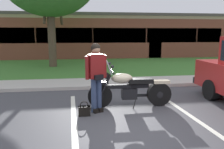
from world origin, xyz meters
TOP-DOWN VIEW (x-y plane):
  - ground_plane at (0.00, 0.00)m, footprint 140.00×140.00m
  - curb_strip at (0.00, 3.28)m, footprint 60.00×0.20m
  - concrete_walk at (0.00, 4.13)m, footprint 60.00×1.50m
  - grass_lawn at (0.00, 8.87)m, footprint 60.00×7.97m
  - stall_stripe_0 at (-1.43, 0.20)m, footprint 0.33×4.40m
  - stall_stripe_1 at (1.31, 0.20)m, footprint 0.33×4.40m
  - motorcycle at (0.10, 1.18)m, footprint 2.24×0.82m
  - rider_person at (-0.89, 0.91)m, footprint 0.53×0.39m
  - handbag at (-1.20, 0.64)m, footprint 0.28×0.13m
  - hedge_left at (-3.52, 13.14)m, footprint 3.14×0.90m
  - hedge_center_left at (0.39, 13.14)m, footprint 3.14×0.90m
  - brick_building at (-0.37, 18.09)m, footprint 24.27×11.67m

SIDE VIEW (x-z plane):
  - ground_plane at x=0.00m, z-range 0.00..0.00m
  - stall_stripe_0 at x=-1.43m, z-range 0.00..0.01m
  - stall_stripe_1 at x=1.31m, z-range 0.00..0.01m
  - grass_lawn at x=0.00m, z-range 0.00..0.06m
  - concrete_walk at x=0.00m, z-range 0.00..0.08m
  - curb_strip at x=0.00m, z-range 0.00..0.12m
  - handbag at x=-1.20m, z-range -0.04..0.32m
  - motorcycle at x=0.10m, z-range -0.14..1.12m
  - hedge_center_left at x=0.39m, z-range 0.03..1.27m
  - hedge_left at x=-3.52m, z-range 0.03..1.27m
  - rider_person at x=-0.89m, z-range 0.14..1.84m
  - brick_building at x=-0.37m, z-range 0.00..3.48m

